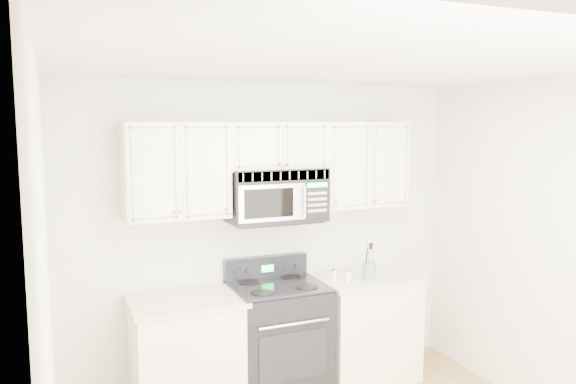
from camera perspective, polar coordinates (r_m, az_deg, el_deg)
room at (r=3.36m, az=8.76°, el=-9.67°), size 3.51×3.51×2.61m
base_cabinet_left at (r=4.65m, az=-10.21°, el=-16.34°), size 0.86×0.65×0.92m
base_cabinet_right at (r=5.20m, az=7.77°, el=-13.70°), size 0.86×0.65×0.92m
range at (r=4.83m, az=-1.06°, el=-14.55°), size 0.74×0.68×1.12m
upper_cabinets at (r=4.65m, az=-1.36°, el=2.99°), size 2.44×0.37×0.75m
microwave at (r=4.64m, az=-1.22°, el=-0.27°), size 0.80×0.45×0.44m
utensil_crock at (r=4.93m, az=8.26°, el=-7.88°), size 0.12×0.12×0.32m
shaker_salt at (r=4.84m, az=6.13°, el=-8.42°), size 0.05×0.05×0.11m
shaker_pepper at (r=4.86m, az=4.70°, el=-8.34°), size 0.05×0.05×0.11m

